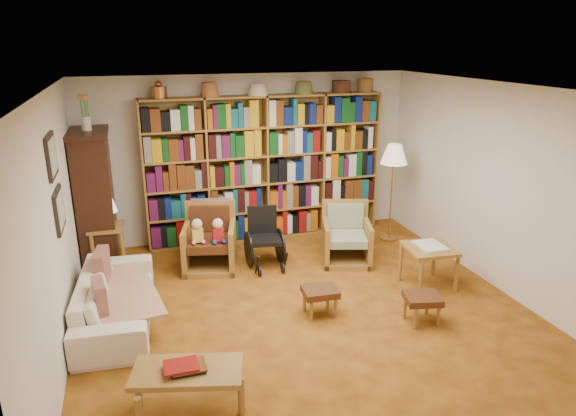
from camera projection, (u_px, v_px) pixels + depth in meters
name	position (u px, v px, depth m)	size (l,w,h in m)	color
floor	(302.00, 307.00, 5.98)	(5.00, 5.00, 0.00)	#A45E19
ceiling	(304.00, 88.00, 5.20)	(5.00, 5.00, 0.00)	silver
wall_back	(250.00, 157.00, 7.86)	(5.00, 5.00, 0.00)	silver
wall_front	(428.00, 319.00, 3.32)	(5.00, 5.00, 0.00)	silver
wall_left	(55.00, 229.00, 4.88)	(5.00, 5.00, 0.00)	silver
wall_right	(496.00, 187.00, 6.29)	(5.00, 5.00, 0.00)	silver
bookshelf	(266.00, 164.00, 7.78)	(3.60, 0.30, 2.42)	olive
curio_cabinet	(95.00, 198.00, 6.86)	(0.50, 0.95, 2.40)	#34170E
framed_pictures	(56.00, 183.00, 5.04)	(0.03, 0.52, 0.97)	black
sofa	(116.00, 298.00, 5.62)	(0.73, 1.87, 0.55)	beige
sofa_throw	(120.00, 295.00, 5.63)	(0.74, 1.38, 0.04)	beige
cushion_left	(102.00, 272.00, 5.85)	(0.13, 0.40, 0.40)	maroon
cushion_right	(100.00, 300.00, 5.21)	(0.11, 0.36, 0.36)	maroon
side_table_lamp	(107.00, 237.00, 6.79)	(0.47, 0.47, 0.64)	olive
table_lamp	(103.00, 203.00, 6.64)	(0.34, 0.34, 0.47)	#C88A40
armchair_leather	(209.00, 241.00, 6.99)	(0.86, 0.88, 0.88)	olive
armchair_sage	(344.00, 238.00, 7.20)	(0.85, 0.85, 0.81)	olive
wheelchair	(265.00, 240.00, 7.00)	(0.47, 0.66, 0.82)	black
floor_lamp	(394.00, 158.00, 7.61)	(0.40, 0.40, 1.50)	#C88A40
side_table_papers	(429.00, 253.00, 6.35)	(0.62, 0.62, 0.56)	olive
footstool_a	(320.00, 293.00, 5.74)	(0.40, 0.35, 0.32)	#532916
footstool_b	(423.00, 300.00, 5.60)	(0.44, 0.40, 0.32)	#532916
coffee_table	(188.00, 375.00, 4.23)	(0.99, 0.67, 0.45)	olive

